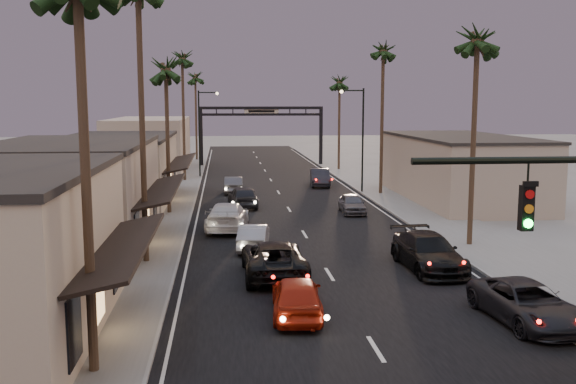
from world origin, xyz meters
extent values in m
plane|color=slate|center=(0.00, 40.00, 0.00)|extent=(200.00, 200.00, 0.00)
cube|color=black|center=(0.00, 45.00, 0.00)|extent=(14.00, 120.00, 0.02)
cube|color=slate|center=(-9.50, 52.00, 0.06)|extent=(5.00, 92.00, 0.12)
cube|color=slate|center=(9.50, 52.00, 0.06)|extent=(5.00, 92.00, 0.12)
cube|color=#A09180|center=(-13.00, 26.00, 2.75)|extent=(8.00, 14.00, 5.50)
cube|color=#C1AE94|center=(-13.00, 42.00, 2.50)|extent=(8.00, 16.00, 5.00)
cube|color=#A09180|center=(-13.00, 65.00, 3.00)|extent=(8.00, 20.00, 6.00)
cube|color=#A09180|center=(14.00, 40.00, 2.50)|extent=(8.00, 18.00, 5.00)
cube|color=black|center=(1.80, 4.00, 5.55)|extent=(0.28, 0.22, 1.00)
cube|color=black|center=(-7.40, 70.00, 3.50)|extent=(0.40, 0.40, 7.00)
cube|color=black|center=(7.40, 70.00, 3.50)|extent=(0.40, 0.40, 7.00)
cube|color=black|center=(0.00, 70.00, 7.10)|extent=(15.20, 0.35, 0.35)
cube|color=black|center=(0.00, 70.00, 6.30)|extent=(15.20, 0.30, 0.30)
cube|color=beige|center=(0.00, 69.98, 6.70)|extent=(4.20, 0.12, 1.00)
cylinder|color=black|center=(7.20, 45.00, 4.50)|extent=(0.16, 0.16, 9.00)
cylinder|color=black|center=(6.20, 45.00, 8.80)|extent=(2.00, 0.12, 0.12)
sphere|color=#FFD899|center=(5.30, 45.00, 8.70)|extent=(0.30, 0.30, 0.30)
cylinder|color=black|center=(-7.20, 58.00, 4.50)|extent=(0.16, 0.16, 9.00)
cylinder|color=black|center=(-6.20, 58.00, 8.80)|extent=(2.00, 0.12, 0.12)
sphere|color=#FFD899|center=(-5.30, 58.00, 8.70)|extent=(0.30, 0.30, 0.30)
cylinder|color=#38281C|center=(-8.60, 9.00, 5.50)|extent=(0.28, 0.28, 11.00)
cylinder|color=#38281C|center=(-8.60, 22.00, 6.50)|extent=(0.28, 0.28, 13.00)
cylinder|color=#38281C|center=(-8.60, 36.00, 5.00)|extent=(0.28, 0.28, 10.00)
sphere|color=black|center=(-8.60, 36.00, 10.60)|extent=(3.20, 3.20, 3.20)
cylinder|color=#38281C|center=(-8.60, 55.00, 6.00)|extent=(0.28, 0.28, 12.00)
sphere|color=black|center=(-8.60, 55.00, 12.60)|extent=(3.20, 3.20, 3.20)
cylinder|color=#38281C|center=(8.60, 24.00, 5.50)|extent=(0.28, 0.28, 11.00)
sphere|color=black|center=(8.60, 24.00, 11.60)|extent=(3.20, 3.20, 3.20)
cylinder|color=#38281C|center=(8.60, 44.00, 6.00)|extent=(0.28, 0.28, 12.00)
sphere|color=black|center=(8.60, 44.00, 12.60)|extent=(3.20, 3.20, 3.20)
cylinder|color=#38281C|center=(8.60, 64.00, 5.00)|extent=(0.28, 0.28, 10.00)
sphere|color=black|center=(8.60, 64.00, 10.60)|extent=(3.20, 3.20, 3.20)
cylinder|color=#38281C|center=(-8.30, 78.00, 5.50)|extent=(0.28, 0.28, 11.00)
sphere|color=black|center=(-8.30, 78.00, 11.60)|extent=(3.20, 3.20, 3.20)
imported|color=#A01E0B|center=(-2.15, 13.45, 0.76)|extent=(2.13, 4.60, 1.53)
imported|color=black|center=(-2.57, 18.95, 0.82)|extent=(2.79, 5.94, 1.64)
imported|color=gray|center=(-3.21, 24.45, 0.70)|extent=(1.99, 4.38, 1.39)
imported|color=#BDBDBD|center=(-4.56, 29.95, 0.85)|extent=(2.98, 6.06, 1.70)
imported|color=black|center=(-3.34, 38.38, 0.81)|extent=(2.37, 4.94, 1.63)
imported|color=#48494D|center=(-3.90, 46.01, 0.72)|extent=(1.66, 4.41, 1.44)
imported|color=black|center=(5.95, 11.90, 0.73)|extent=(2.87, 5.42, 1.45)
imported|color=black|center=(4.77, 19.43, 0.84)|extent=(2.60, 5.88, 1.68)
imported|color=#4F4F54|center=(4.28, 34.95, 0.69)|extent=(1.78, 4.09, 1.37)
imported|color=black|center=(4.26, 49.89, 0.80)|extent=(2.15, 5.02, 1.61)
camera|label=1|loc=(-4.79, -9.21, 7.85)|focal=40.00mm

